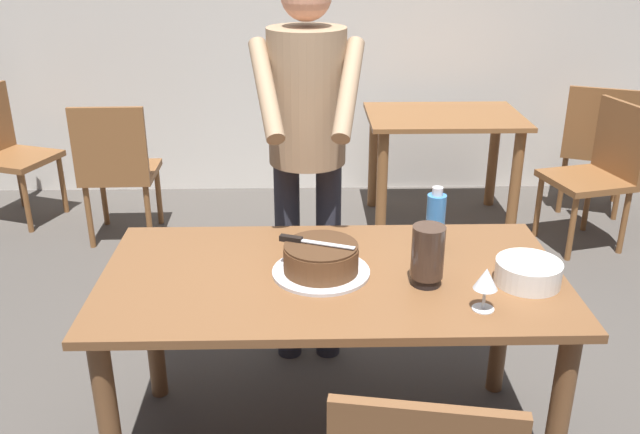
# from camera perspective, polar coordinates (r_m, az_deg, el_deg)

# --- Properties ---
(back_wall) EXTENTS (10.00, 0.12, 2.70)m
(back_wall) POSITION_cam_1_polar(r_m,az_deg,el_deg) (5.07, -0.32, 17.12)
(back_wall) COLOR silver
(back_wall) RESTS_ON ground_plane
(main_dining_table) EXTENTS (1.60, 0.83, 0.75)m
(main_dining_table) POSITION_cam_1_polar(r_m,az_deg,el_deg) (2.45, 0.99, -7.03)
(main_dining_table) COLOR brown
(main_dining_table) RESTS_ON ground_plane
(cake_on_platter) EXTENTS (0.34, 0.34, 0.11)m
(cake_on_platter) POSITION_cam_1_polar(r_m,az_deg,el_deg) (2.37, 0.09, -3.61)
(cake_on_platter) COLOR silver
(cake_on_platter) RESTS_ON main_dining_table
(cake_knife) EXTENTS (0.26, 0.12, 0.02)m
(cake_knife) POSITION_cam_1_polar(r_m,az_deg,el_deg) (2.37, -1.56, -1.95)
(cake_knife) COLOR silver
(cake_knife) RESTS_ON cake_on_platter
(plate_stack) EXTENTS (0.22, 0.22, 0.08)m
(plate_stack) POSITION_cam_1_polar(r_m,az_deg,el_deg) (2.42, 16.86, -4.41)
(plate_stack) COLOR white
(plate_stack) RESTS_ON main_dining_table
(wine_glass_near) EXTENTS (0.08, 0.08, 0.14)m
(wine_glass_near) POSITION_cam_1_polar(r_m,az_deg,el_deg) (2.19, 13.58, -5.12)
(wine_glass_near) COLOR silver
(wine_glass_near) RESTS_ON main_dining_table
(water_bottle) EXTENTS (0.07, 0.07, 0.25)m
(water_bottle) POSITION_cam_1_polar(r_m,az_deg,el_deg) (2.55, 9.54, -0.41)
(water_bottle) COLOR #387AC6
(water_bottle) RESTS_ON main_dining_table
(hurricane_lamp) EXTENTS (0.11, 0.11, 0.21)m
(hurricane_lamp) POSITION_cam_1_polar(r_m,az_deg,el_deg) (2.31, 8.91, -3.15)
(hurricane_lamp) COLOR black
(hurricane_lamp) RESTS_ON main_dining_table
(person_cutting_cake) EXTENTS (0.47, 0.55, 1.72)m
(person_cutting_cake) POSITION_cam_1_polar(r_m,az_deg,el_deg) (2.86, -1.06, 6.96)
(person_cutting_cake) COLOR #2D2D38
(person_cutting_cake) RESTS_ON ground_plane
(background_table) EXTENTS (1.00, 0.70, 0.74)m
(background_table) POSITION_cam_1_polar(r_m,az_deg,el_deg) (4.62, 10.15, 6.42)
(background_table) COLOR brown
(background_table) RESTS_ON ground_plane
(background_chair_0) EXTENTS (0.56, 0.56, 0.90)m
(background_chair_0) POSITION_cam_1_polar(r_m,az_deg,el_deg) (5.07, -24.54, 5.15)
(background_chair_0) COLOR brown
(background_chair_0) RESTS_ON ground_plane
(background_chair_1) EXTENTS (0.57, 0.57, 0.90)m
(background_chair_1) POSITION_cam_1_polar(r_m,az_deg,el_deg) (5.10, 21.92, 5.65)
(background_chair_1) COLOR brown
(background_chair_1) RESTS_ON ground_plane
(background_chair_2) EXTENTS (0.53, 0.53, 0.90)m
(background_chair_2) POSITION_cam_1_polar(r_m,az_deg,el_deg) (4.54, 22.03, 3.66)
(background_chair_2) COLOR brown
(background_chair_2) RESTS_ON ground_plane
(background_chair_3) EXTENTS (0.45, 0.45, 0.90)m
(background_chair_3) POSITION_cam_1_polar(r_m,az_deg,el_deg) (4.44, -16.43, 3.99)
(background_chair_3) COLOR brown
(background_chair_3) RESTS_ON ground_plane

